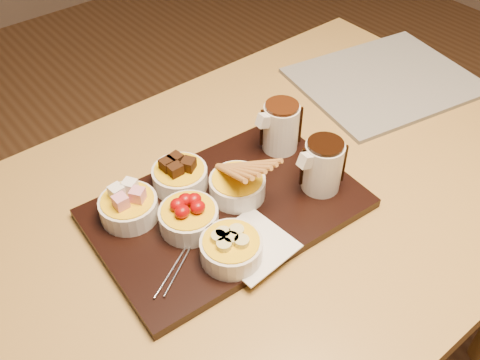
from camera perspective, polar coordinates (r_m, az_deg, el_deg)
dining_table at (r=1.07m, az=3.45°, el=-4.77°), size 1.20×0.80×0.75m
serving_board at (r=0.95m, az=-1.41°, el=-3.03°), size 0.48×0.33×0.02m
napkin at (r=0.88m, az=1.24°, el=-6.95°), size 0.13×0.13×0.00m
bowl_marshmallows at (r=0.93m, az=-11.76°, el=-2.96°), size 0.10×0.10×0.04m
bowl_cake at (r=0.97m, az=-6.42°, el=0.26°), size 0.10×0.10×0.04m
bowl_strawberries at (r=0.90m, az=-5.48°, el=-4.13°), size 0.10×0.10×0.04m
bowl_biscotti at (r=0.95m, az=-0.29°, el=-0.74°), size 0.10×0.10×0.04m
bowl_bananas at (r=0.85m, az=-0.93°, el=-7.40°), size 0.10×0.10×0.04m
pitcher_dark_chocolate at (r=0.95m, az=8.80°, el=1.43°), size 0.07×0.07×0.10m
pitcher_milk_chocolate at (r=1.03m, az=4.36°, el=5.58°), size 0.07×0.07×0.10m
fondue_skewers at (r=0.89m, az=-5.12°, el=-6.04°), size 0.15×0.24×0.01m
newspaper at (r=1.32m, az=15.21°, el=10.19°), size 0.44×0.38×0.01m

